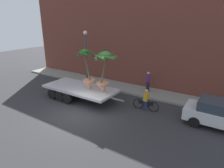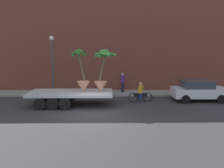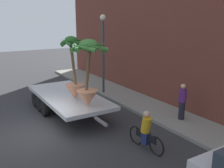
# 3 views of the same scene
# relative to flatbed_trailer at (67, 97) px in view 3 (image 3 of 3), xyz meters

# --- Properties ---
(ground_plane) EXTENTS (60.00, 60.00, 0.00)m
(ground_plane) POSITION_rel_flatbed_trailer_xyz_m (1.93, -2.13, -0.77)
(ground_plane) COLOR #2D2D30
(sidewalk) EXTENTS (24.00, 2.20, 0.15)m
(sidewalk) POSITION_rel_flatbed_trailer_xyz_m (1.93, 3.97, -0.70)
(sidewalk) COLOR gray
(sidewalk) RESTS_ON ground
(building_facade) EXTENTS (24.00, 1.20, 9.63)m
(building_facade) POSITION_rel_flatbed_trailer_xyz_m (1.93, 5.67, 4.04)
(building_facade) COLOR brown
(building_facade) RESTS_ON ground
(flatbed_trailer) EXTENTS (6.83, 2.62, 0.98)m
(flatbed_trailer) POSITION_rel_flatbed_trailer_xyz_m (0.00, 0.00, 0.00)
(flatbed_trailer) COLOR #B7BABF
(flatbed_trailer) RESTS_ON ground
(potted_palm_rear) EXTENTS (1.32, 1.18, 2.99)m
(potted_palm_rear) POSITION_rel_flatbed_trailer_xyz_m (1.06, 0.01, 1.37)
(potted_palm_rear) COLOR tan
(potted_palm_rear) RESTS_ON flatbed_trailer
(potted_palm_middle) EXTENTS (1.62, 1.66, 2.96)m
(potted_palm_middle) POSITION_rel_flatbed_trailer_xyz_m (2.47, 0.05, 1.72)
(potted_palm_middle) COLOR tan
(potted_palm_middle) RESTS_ON flatbed_trailer
(cyclist) EXTENTS (1.84, 0.37, 1.54)m
(cyclist) POSITION_rel_flatbed_trailer_xyz_m (5.29, 0.99, -0.10)
(cyclist) COLOR black
(cyclist) RESTS_ON ground
(pedestrian_near_gate) EXTENTS (0.36, 0.36, 1.71)m
(pedestrian_near_gate) POSITION_rel_flatbed_trailer_xyz_m (4.13, 4.05, 0.27)
(pedestrian_near_gate) COLOR black
(pedestrian_near_gate) RESTS_ON sidewalk
(street_lamp) EXTENTS (0.36, 0.36, 4.83)m
(street_lamp) POSITION_rel_flatbed_trailer_xyz_m (-1.72, 3.17, 2.46)
(street_lamp) COLOR #383D42
(street_lamp) RESTS_ON sidewalk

